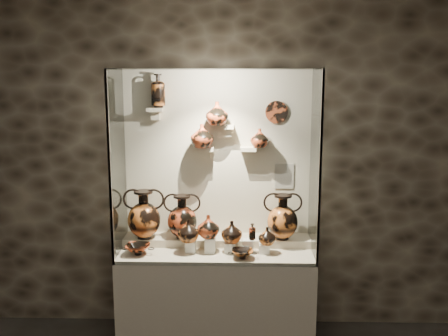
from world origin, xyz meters
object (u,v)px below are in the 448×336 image
Objects in this scene: ovoid_vase_a at (202,136)px; ovoid_vase_c at (260,138)px; amphora_right at (283,217)px; lekythos_tall at (158,89)px; jug_a at (188,231)px; kylix_left at (138,248)px; jug_e at (267,236)px; lekythos_small at (252,231)px; amphora_left at (144,214)px; amphora_mid at (182,216)px; kylix_right at (243,253)px; jug_c at (232,232)px; ovoid_vase_b at (217,113)px; jug_b at (208,226)px.

ovoid_vase_a is 1.24× the size of ovoid_vase_c.
lekythos_tall reaches higher than amphora_right.
lekythos_tall is 0.99m from ovoid_vase_c.
lekythos_tall reaches higher than ovoid_vase_c.
jug_a is 0.71× the size of kylix_left.
lekythos_small reaches higher than jug_e.
amphora_mid is (0.34, 0.02, -0.02)m from amphora_left.
lekythos_tall is at bearing -164.73° from amphora_right.
amphora_mid is 2.35× the size of ovoid_vase_c.
lekythos_tall is at bearing 154.66° from kylix_right.
lekythos_small is at bearing 13.47° from jug_a.
amphora_left is at bearing 169.33° from jug_e.
lekythos_small is at bearing -51.32° from ovoid_vase_a.
ovoid_vase_c is (0.24, 0.25, 0.79)m from jug_c.
ovoid_vase_a is 0.24m from ovoid_vase_b.
kylix_right is at bearing -150.67° from jug_e.
amphora_right is 0.34m from lekythos_small.
ovoid_vase_b is 0.43m from ovoid_vase_c.
ovoid_vase_a reaches higher than jug_c.
kylix_left is (-0.81, -0.08, -0.13)m from jug_c.
jug_b is at bearing 175.46° from jug_e.
lekythos_small reaches higher than kylix_right.
jug_b is 0.80m from ovoid_vase_a.
jug_c reaches higher than kylix_left.
jug_e is at bearing -107.56° from amphora_right.
jug_a reaches higher than kylix_left.
jug_c is (0.20, -0.00, -0.05)m from jug_b.
jug_a is 0.68m from jug_e.
jug_a is at bearing -146.73° from amphora_right.
jug_c is 1.12× the size of ovoid_vase_c.
amphora_left is 1.89× the size of kylix_right.
ovoid_vase_c is at bearing -5.78° from amphora_mid.
ovoid_vase_c is (0.38, 0.02, -0.22)m from ovoid_vase_b.
kylix_right is 1.60m from lekythos_tall.
amphora_left is 2.29× the size of jug_a.
ovoid_vase_a is at bearing 14.98° from amphora_left.
ovoid_vase_a is (0.18, 0.06, 0.72)m from amphora_mid.
ovoid_vase_b is (0.07, 0.23, 0.96)m from jug_b.
jug_a is (0.07, -0.20, -0.07)m from amphora_mid.
jug_a is at bearing -81.43° from amphora_mid.
lekythos_small is 1.49m from lekythos_tall.
jug_b is 1.28m from lekythos_tall.
ovoid_vase_a reaches higher than jug_e.
ovoid_vase_b reaches higher than lekythos_small.
ovoid_vase_a is at bearing 79.71° from jug_a.
amphora_mid is at bearing -160.93° from ovoid_vase_b.
amphora_right is 1.09m from ovoid_vase_b.
jug_b is 0.86× the size of kylix_right.
ovoid_vase_b is (0.67, 0.31, 1.14)m from kylix_left.
jug_c is at bearing 15.92° from jug_a.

